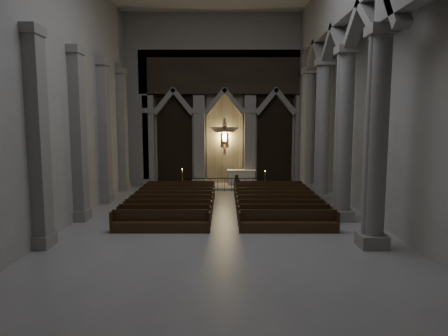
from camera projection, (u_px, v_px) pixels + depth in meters
The scene contains 11 objects.
room at pixel (225, 50), 16.48m from camera, with size 24.00×24.10×12.00m.
sanctuary_wall at pixel (225, 92), 28.05m from camera, with size 14.00×0.77×12.00m.
right_arcade at pixel (348, 50), 17.76m from camera, with size 1.00×24.00×12.00m.
left_pilasters at pixel (93, 136), 20.41m from camera, with size 0.60×13.00×8.03m.
sanctuary_step at pixel (225, 186), 27.91m from camera, with size 8.50×2.60×0.15m, color gray.
altar at pixel (241, 177), 28.40m from camera, with size 2.02×0.81×1.03m.
altar_rail at pixel (225, 182), 26.29m from camera, with size 4.73×0.09×0.93m.
candle_stand_left at pixel (182, 184), 27.12m from camera, with size 0.24×0.24×1.40m.
candle_stand_right at pixel (265, 184), 27.08m from camera, with size 0.22×0.22×1.28m.
pews at pixel (225, 205), 20.73m from camera, with size 9.59×8.33×0.94m.
worshipper at pixel (237, 185), 24.82m from camera, with size 0.48×0.32×1.32m, color black.
Camera 1 is at (0.00, -16.95, 4.74)m, focal length 32.00 mm.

